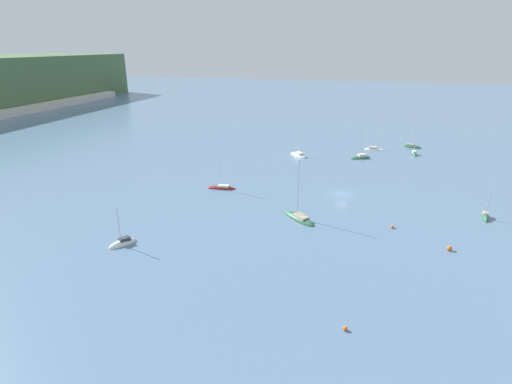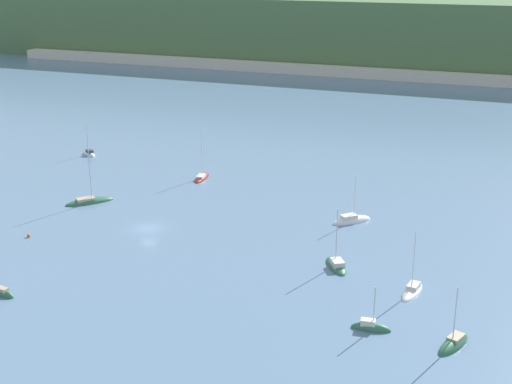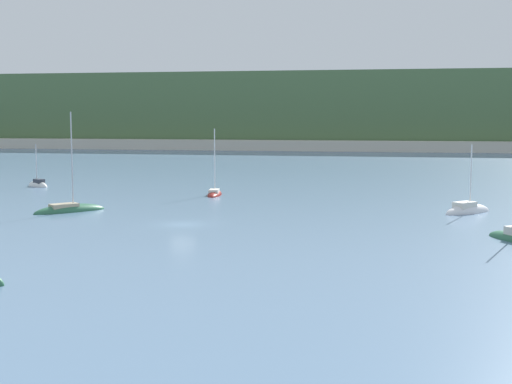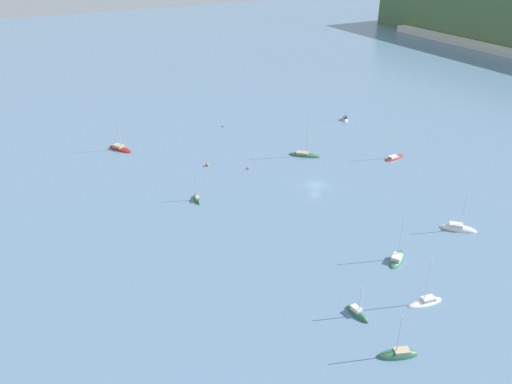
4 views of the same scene
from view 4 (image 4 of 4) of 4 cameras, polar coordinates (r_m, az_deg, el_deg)
The scene contains 14 objects.
ground_plane at distance 117.88m, azimuth 6.79°, elevation 0.77°, with size 600.00×600.00×0.00m, color slate.
sailboat_0 at distance 161.03m, azimuth 10.16°, elevation 8.16°, with size 4.98×3.90×7.51m.
sailboat_1 at distance 95.05m, azimuth 15.81°, elevation -7.41°, with size 5.34×6.63×9.29m.
sailboat_2 at distance 76.79m, azimuth 15.91°, elevation -17.48°, with size 3.85×6.36×8.26m.
sailboat_3 at distance 133.16m, azimuth 5.58°, elevation 4.18°, with size 7.50×8.04×12.37m.
sailboat_4 at distance 141.38m, azimuth -15.25°, elevation 4.76°, with size 8.47×6.25×9.90m.
sailboat_5 at distance 81.72m, azimuth 11.50°, elevation -13.51°, with size 4.83×1.95×6.41m.
sailboat_6 at distance 135.90m, azimuth 15.52°, elevation 3.76°, with size 2.73×6.97×9.93m.
sailboat_7 at distance 108.02m, azimuth 22.08°, elevation -3.95°, with size 6.52×6.58×8.78m.
sailboat_8 at distance 111.41m, azimuth -6.73°, elevation -0.89°, with size 4.65×1.84×6.90m.
sailboat_9 at distance 86.63m, azimuth 18.78°, elevation -11.86°, with size 2.73×6.47×9.15m.
mooring_buoy_0 at distance 152.89m, azimuth -3.81°, elevation 7.53°, with size 0.55×0.55×0.55m.
mooring_buoy_1 at distance 125.01m, azimuth -0.91°, elevation 2.77°, with size 0.55×0.55×0.55m.
mooring_buoy_2 at distance 127.15m, azimuth -5.60°, elevation 3.14°, with size 0.80×0.80×0.80m.
Camera 4 is at (85.95, -60.40, 53.48)m, focal length 35.00 mm.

